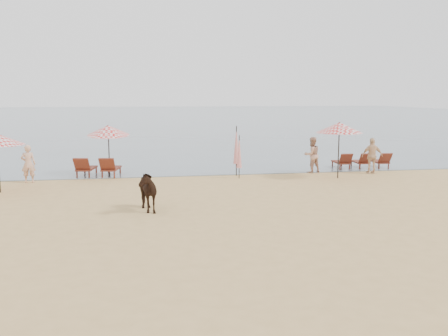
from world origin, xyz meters
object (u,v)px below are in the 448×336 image
at_px(lounger_cluster_left, 98,167).
at_px(beachgoer_left, 28,164).
at_px(umbrella_closed_right, 236,145).
at_px(cow, 144,190).
at_px(umbrella_open_left_b, 108,130).
at_px(beachgoer_right_b, 372,156).
at_px(lounger_cluster_right, 362,161).
at_px(umbrella_closed_left, 239,152).
at_px(beachgoer_right_a, 312,155).
at_px(umbrella_open_right, 339,128).

height_order(lounger_cluster_left, beachgoer_left, beachgoer_left).
height_order(umbrella_closed_right, cow, umbrella_closed_right).
distance_m(umbrella_open_left_b, beachgoer_right_b, 12.69).
xyz_separation_m(lounger_cluster_right, beachgoer_right_b, (-0.21, -1.54, 0.46)).
height_order(umbrella_closed_left, beachgoer_left, umbrella_closed_left).
xyz_separation_m(lounger_cluster_left, cow, (2.03, -7.29, 0.23)).
bearing_deg(lounger_cluster_left, umbrella_closed_right, 3.36).
bearing_deg(umbrella_open_left_b, umbrella_closed_left, -38.38).
height_order(umbrella_closed_left, beachgoer_right_b, umbrella_closed_left).
distance_m(lounger_cluster_left, beachgoer_right_a, 10.27).
distance_m(lounger_cluster_left, cow, 7.57).
height_order(beachgoer_right_a, beachgoer_right_b, beachgoer_right_a).
bearing_deg(umbrella_open_left_b, beachgoer_right_a, -25.81).
bearing_deg(umbrella_closed_left, beachgoer_left, 177.25).
xyz_separation_m(umbrella_closed_right, beachgoer_left, (-9.26, -0.30, -0.62)).
xyz_separation_m(umbrella_closed_right, cow, (-4.40, -6.56, -0.76)).
height_order(umbrella_open_right, umbrella_closed_left, umbrella_open_right).
relative_size(lounger_cluster_left, umbrella_open_left_b, 0.85).
distance_m(umbrella_open_right, beachgoer_right_b, 2.79).
bearing_deg(cow, lounger_cluster_right, 20.15).
relative_size(beachgoer_right_a, beachgoer_right_b, 1.01).
relative_size(lounger_cluster_right, beachgoer_left, 1.67).
distance_m(umbrella_closed_left, umbrella_closed_right, 0.77).
height_order(umbrella_open_left_b, beachgoer_right_a, umbrella_open_left_b).
bearing_deg(umbrella_closed_right, cow, -123.85).
distance_m(umbrella_open_left_b, cow, 7.94).
height_order(lounger_cluster_left, umbrella_open_right, umbrella_open_right).
xyz_separation_m(lounger_cluster_right, umbrella_open_left_b, (-12.73, 0.03, 1.74)).
distance_m(umbrella_closed_right, beachgoer_right_b, 6.66).
bearing_deg(beachgoer_left, lounger_cluster_left, -162.71).
bearing_deg(beachgoer_left, lounger_cluster_right, -177.74).
height_order(umbrella_open_right, beachgoer_right_a, umbrella_open_right).
height_order(cow, beachgoer_left, beachgoer_left).
relative_size(umbrella_open_left_b, umbrella_closed_left, 1.25).
bearing_deg(umbrella_open_left_b, beachgoer_left, -178.48).
distance_m(umbrella_closed_left, beachgoer_right_a, 4.00).
height_order(lounger_cluster_left, umbrella_closed_left, umbrella_closed_left).
height_order(lounger_cluster_right, umbrella_closed_left, umbrella_closed_left).
bearing_deg(beachgoer_right_b, umbrella_open_right, 32.18).
relative_size(umbrella_closed_right, beachgoer_left, 1.42).
relative_size(umbrella_closed_left, cow, 1.22).
bearing_deg(umbrella_open_right, beachgoer_left, 160.45).
bearing_deg(umbrella_closed_right, beachgoer_right_a, 4.31).
relative_size(umbrella_open_left_b, beachgoer_right_a, 1.41).
bearing_deg(cow, umbrella_open_left_b, 87.11).
relative_size(cow, beachgoer_right_b, 0.94).
distance_m(umbrella_open_right, beachgoer_right_a, 2.37).
height_order(lounger_cluster_right, beachgoer_left, beachgoer_left).
relative_size(beachgoer_left, beachgoer_right_a, 0.94).
distance_m(cow, beachgoer_left, 7.93).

